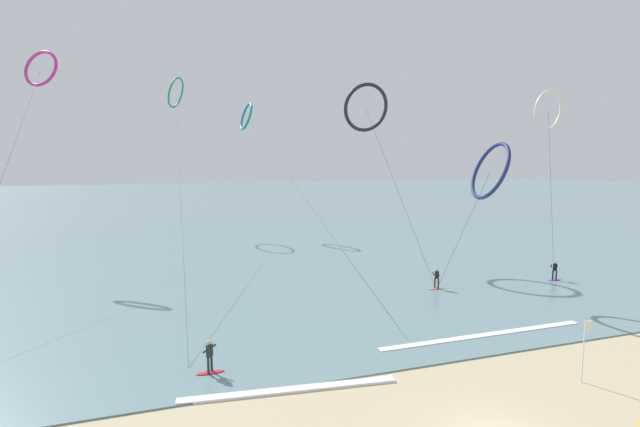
{
  "coord_description": "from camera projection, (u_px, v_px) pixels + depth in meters",
  "views": [
    {
      "loc": [
        -11.36,
        -12.93,
        10.61
      ],
      "look_at": [
        0.0,
        21.68,
        6.37
      ],
      "focal_mm": 25.57,
      "sensor_mm": 36.0,
      "label": 1
    }
  ],
  "objects": [
    {
      "name": "sea_water",
      "position": [
        218.0,
        202.0,
        117.63
      ],
      "size": [
        400.0,
        200.0,
        0.08
      ],
      "primitive_type": "cube",
      "color": "slate",
      "rests_on": "ground"
    },
    {
      "name": "surfer_violet",
      "position": [
        555.0,
        272.0,
        40.22
      ],
      "size": [
        1.4,
        0.72,
        1.7
      ],
      "rotation": [
        0.0,
        0.0,
        5.59
      ],
      "color": "purple",
      "rests_on": "ground"
    },
    {
      "name": "kite_teal",
      "position": [
        246.0,
        117.0,
        66.73
      ],
      "size": [
        3.11,
        47.57,
        19.13
      ],
      "rotation": [
        0.0,
        0.0,
        4.84
      ],
      "color": "teal",
      "rests_on": "ground"
    },
    {
      "name": "kite_ivory",
      "position": [
        548.0,
        110.0,
        44.47
      ],
      "size": [
        5.43,
        5.91,
        17.5
      ],
      "rotation": [
        0.0,
        0.0,
        3.31
      ],
      "color": "silver",
      "rests_on": "ground"
    },
    {
      "name": "wave_crest_mid",
      "position": [
        485.0,
        336.0,
        27.6
      ],
      "size": [
        14.07,
        0.56,
        0.12
      ],
      "primitive_type": "cube",
      "rotation": [
        0.0,
        0.0,
        -0.0
      ],
      "color": "white",
      "rests_on": "ground"
    },
    {
      "name": "kite_magenta",
      "position": [
        41.0,
        69.0,
        46.72
      ],
      "size": [
        4.17,
        32.22,
        21.99
      ],
      "rotation": [
        0.0,
        0.0,
        5.73
      ],
      "color": "#CC288E",
      "rests_on": "ground"
    },
    {
      "name": "kite_charcoal",
      "position": [
        366.0,
        108.0,
        48.91
      ],
      "size": [
        5.33,
        15.12,
        18.85
      ],
      "rotation": [
        0.0,
        0.0,
        3.21
      ],
      "color": "black",
      "rests_on": "ground"
    },
    {
      "name": "surfer_coral",
      "position": [
        437.0,
        280.0,
        37.5
      ],
      "size": [
        1.4,
        0.73,
        1.7
      ],
      "rotation": [
        0.0,
        0.0,
        5.53
      ],
      "color": "#EA7260",
      "rests_on": "ground"
    },
    {
      "name": "beach_flag",
      "position": [
        586.0,
        341.0,
        21.71
      ],
      "size": [
        0.47,
        0.07,
        3.09
      ],
      "color": "silver",
      "rests_on": "ground"
    },
    {
      "name": "surfer_crimson",
      "position": [
        210.0,
        359.0,
        22.61
      ],
      "size": [
        1.4,
        0.73,
        1.7
      ],
      "rotation": [
        0.0,
        0.0,
        0.88
      ],
      "color": "red",
      "rests_on": "ground"
    },
    {
      "name": "wave_crest_near",
      "position": [
        290.0,
        390.0,
        21.06
      ],
      "size": [
        10.14,
        1.55,
        0.12
      ],
      "primitive_type": "cube",
      "rotation": [
        0.0,
        0.0,
        -0.1
      ],
      "color": "white",
      "rests_on": "ground"
    },
    {
      "name": "kite_navy",
      "position": [
        490.0,
        171.0,
        34.83
      ],
      "size": [
        4.12,
        5.12,
        12.07
      ],
      "rotation": [
        0.0,
        0.0,
        4.53
      ],
      "color": "navy",
      "rests_on": "ground"
    },
    {
      "name": "kite_emerald",
      "position": [
        176.0,
        93.0,
        68.62
      ],
      "size": [
        3.44,
        53.31,
        23.13
      ],
      "rotation": [
        0.0,
        0.0,
        4.3
      ],
      "color": "#199351",
      "rests_on": "ground"
    }
  ]
}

